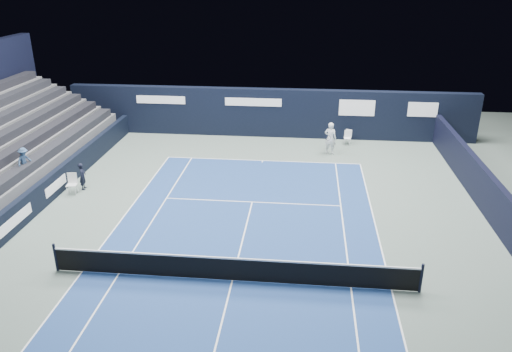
{
  "coord_description": "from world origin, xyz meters",
  "views": [
    {
      "loc": [
        2.33,
        -14.56,
        10.14
      ],
      "look_at": [
        0.17,
        6.49,
        1.3
      ],
      "focal_mm": 35.0,
      "sensor_mm": 36.0,
      "label": 1
    }
  ],
  "objects_px": {
    "line_judge_chair": "(72,182)",
    "tennis_player": "(330,138)",
    "folding_chair_back_a": "(348,135)",
    "folding_chair_back_b": "(348,136)",
    "tennis_net": "(232,268)"
  },
  "relations": [
    {
      "from": "line_judge_chair",
      "to": "tennis_player",
      "type": "bearing_deg",
      "value": 22.17
    },
    {
      "from": "folding_chair_back_a",
      "to": "line_judge_chair",
      "type": "distance_m",
      "value": 16.33
    },
    {
      "from": "folding_chair_back_a",
      "to": "folding_chair_back_b",
      "type": "distance_m",
      "value": 0.22
    },
    {
      "from": "tennis_player",
      "to": "tennis_net",
      "type": "bearing_deg",
      "value": -105.87
    },
    {
      "from": "folding_chair_back_b",
      "to": "line_judge_chair",
      "type": "xyz_separation_m",
      "value": [
        -13.81,
        -9.0,
        0.09
      ]
    },
    {
      "from": "tennis_player",
      "to": "folding_chair_back_b",
      "type": "bearing_deg",
      "value": 59.64
    },
    {
      "from": "folding_chair_back_b",
      "to": "line_judge_chair",
      "type": "bearing_deg",
      "value": -123.07
    },
    {
      "from": "folding_chair_back_a",
      "to": "tennis_player",
      "type": "xyz_separation_m",
      "value": [
        -1.15,
        -1.87,
        0.37
      ]
    },
    {
      "from": "folding_chair_back_a",
      "to": "line_judge_chair",
      "type": "xyz_separation_m",
      "value": [
        -13.75,
        -8.8,
        0.0
      ]
    },
    {
      "from": "tennis_net",
      "to": "tennis_player",
      "type": "relative_size",
      "value": 6.75
    },
    {
      "from": "folding_chair_back_b",
      "to": "tennis_net",
      "type": "height_order",
      "value": "tennis_net"
    },
    {
      "from": "folding_chair_back_a",
      "to": "line_judge_chair",
      "type": "relative_size",
      "value": 0.85
    },
    {
      "from": "tennis_net",
      "to": "tennis_player",
      "type": "height_order",
      "value": "tennis_player"
    },
    {
      "from": "line_judge_chair",
      "to": "tennis_net",
      "type": "bearing_deg",
      "value": -43.27
    },
    {
      "from": "folding_chair_back_a",
      "to": "tennis_net",
      "type": "xyz_separation_m",
      "value": [
        -4.97,
        -15.33,
        -0.08
      ]
    }
  ]
}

